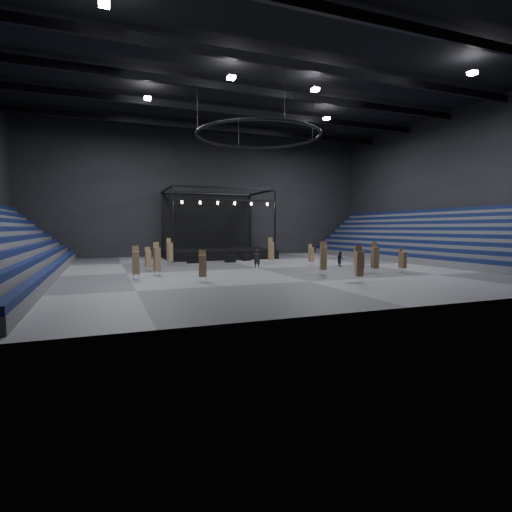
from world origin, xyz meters
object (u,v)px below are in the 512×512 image
object	(u,v)px
flight_case_mid	(230,259)
chair_stack_13	(324,255)
chair_stack_10	(203,265)
chair_stack_2	(311,254)
chair_stack_4	(361,259)
chair_stack_8	(136,262)
chair_stack_9	(402,260)
flight_case_right	(246,258)
chair_stack_3	(148,258)
chair_stack_6	(359,263)
chair_stack_1	(375,257)
chair_stack_12	(271,250)
stage	(215,247)
flight_case_left	(193,259)
crew_member	(340,259)
chair_stack_11	(157,259)
man_center	(257,258)
chair_stack_5	(356,257)
chair_stack_7	(170,252)
chair_stack_0	(323,258)

from	to	relation	value
flight_case_mid	chair_stack_13	bearing A→B (deg)	-53.89
chair_stack_10	chair_stack_13	size ratio (longest dim) A/B	0.95
chair_stack_2	chair_stack_4	size ratio (longest dim) A/B	0.98
chair_stack_8	chair_stack_9	bearing A→B (deg)	-5.25
flight_case_right	chair_stack_8	bearing A→B (deg)	-134.91
chair_stack_3	chair_stack_6	distance (m)	19.26
flight_case_right	chair_stack_8	world-z (taller)	chair_stack_8
chair_stack_9	flight_case_mid	bearing A→B (deg)	110.33
chair_stack_1	flight_case_right	bearing A→B (deg)	120.05
chair_stack_2	chair_stack_6	world-z (taller)	chair_stack_6
flight_case_right	chair_stack_9	bearing A→B (deg)	-64.23
flight_case_right	chair_stack_12	bearing A→B (deg)	-76.25
chair_stack_4	chair_stack_13	distance (m)	5.30
flight_case_right	chair_stack_13	size ratio (longest dim) A/B	0.44
chair_stack_4	chair_stack_6	world-z (taller)	chair_stack_6
stage	chair_stack_2	xyz separation A→B (m)	(6.78, -14.72, -0.27)
flight_case_left	chair_stack_3	bearing A→B (deg)	-128.97
chair_stack_10	crew_member	distance (m)	18.24
chair_stack_11	stage	bearing A→B (deg)	50.38
chair_stack_13	crew_member	distance (m)	2.59
man_center	flight_case_right	bearing A→B (deg)	-88.61
chair_stack_1	man_center	size ratio (longest dim) A/B	1.48
chair_stack_5	chair_stack_1	bearing A→B (deg)	-77.36
chair_stack_7	chair_stack_12	xyz separation A→B (m)	(11.02, -1.95, 0.01)
chair_stack_5	crew_member	world-z (taller)	chair_stack_5
flight_case_mid	chair_stack_2	world-z (taller)	chair_stack_2
chair_stack_3	chair_stack_8	distance (m)	6.34
stage	man_center	xyz separation A→B (m)	(0.20, -15.33, -0.51)
chair_stack_8	chair_stack_12	world-z (taller)	chair_stack_12
chair_stack_12	flight_case_left	bearing A→B (deg)	153.48
chair_stack_7	chair_stack_8	world-z (taller)	chair_stack_7
chair_stack_0	flight_case_right	bearing A→B (deg)	115.18
chair_stack_7	chair_stack_13	bearing A→B (deg)	-48.13
flight_case_left	chair_stack_11	world-z (taller)	chair_stack_11
chair_stack_4	crew_member	distance (m)	6.30
chair_stack_0	chair_stack_12	size ratio (longest dim) A/B	0.97
chair_stack_0	chair_stack_6	world-z (taller)	chair_stack_0
chair_stack_0	chair_stack_12	distance (m)	11.44
stage	chair_stack_4	bearing A→B (deg)	-72.55
chair_stack_0	chair_stack_6	size ratio (longest dim) A/B	1.04
chair_stack_1	flight_case_mid	bearing A→B (deg)	129.26
chair_stack_5	chair_stack_11	distance (m)	19.01
chair_stack_6	chair_stack_2	bearing A→B (deg)	92.08
chair_stack_4	chair_stack_13	world-z (taller)	chair_stack_13
man_center	chair_stack_11	bearing A→B (deg)	33.36
flight_case_mid	chair_stack_2	distance (m)	9.74
flight_case_mid	chair_stack_3	world-z (taller)	chair_stack_3
flight_case_mid	chair_stack_1	bearing A→B (deg)	-61.27
chair_stack_1	chair_stack_6	size ratio (longest dim) A/B	1.01
stage	chair_stack_12	distance (m)	12.19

